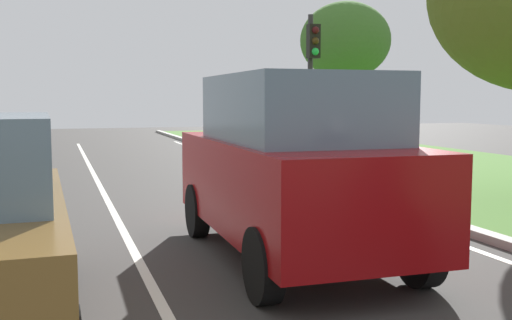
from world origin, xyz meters
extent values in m
plane|color=#383533|center=(0.00, 14.00, 0.00)|extent=(60.00, 60.00, 0.00)
cube|color=silver|center=(-0.70, 14.00, 0.00)|extent=(0.12, 32.00, 0.01)
cube|color=silver|center=(3.60, 14.00, 0.00)|extent=(0.12, 32.00, 0.01)
cube|color=#47752D|center=(8.50, 14.00, 0.03)|extent=(9.00, 48.00, 0.06)
cube|color=#9E9B93|center=(4.10, 14.00, 0.06)|extent=(0.24, 48.00, 0.12)
cube|color=maroon|center=(1.15, 9.13, 0.93)|extent=(1.96, 4.52, 1.10)
cube|color=slate|center=(1.14, 8.98, 1.88)|extent=(1.74, 2.72, 0.80)
cylinder|color=black|center=(0.29, 10.67, 0.38)|extent=(0.23, 0.76, 0.76)
cylinder|color=black|center=(2.04, 10.65, 0.38)|extent=(0.23, 0.76, 0.76)
cylinder|color=black|center=(0.25, 7.61, 0.38)|extent=(0.23, 0.76, 0.76)
cylinder|color=black|center=(2.00, 7.59, 0.38)|extent=(0.23, 0.76, 0.76)
cylinder|color=black|center=(-1.68, 9.10, 0.32)|extent=(0.23, 0.64, 0.64)
cylinder|color=#2D2D2D|center=(5.03, 17.59, 2.12)|extent=(0.14, 0.14, 4.25)
cube|color=black|center=(5.03, 17.39, 3.52)|extent=(0.32, 0.24, 0.90)
sphere|color=#3F0F0F|center=(5.03, 17.26, 3.80)|extent=(0.20, 0.20, 0.20)
sphere|color=#382B0C|center=(5.03, 17.26, 3.52)|extent=(0.20, 0.20, 0.20)
sphere|color=green|center=(5.03, 17.26, 3.24)|extent=(0.20, 0.20, 0.20)
cylinder|color=#4C331E|center=(8.41, 22.30, 1.42)|extent=(0.32, 0.32, 2.85)
ellipsoid|color=#3D6B28|center=(8.41, 22.30, 4.07)|extent=(3.25, 3.25, 2.77)
camera|label=1|loc=(-1.63, 2.14, 2.00)|focal=42.80mm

